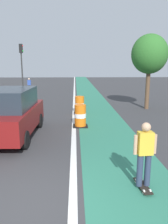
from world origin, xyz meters
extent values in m
plane|color=#38383A|center=(0.00, 0.00, 0.00)|extent=(100.00, 100.00, 0.00)
cube|color=#2D755B|center=(2.40, 12.00, 0.00)|extent=(2.50, 80.00, 0.01)
cube|color=silver|center=(0.90, 12.00, 0.01)|extent=(0.20, 80.00, 0.01)
cube|color=black|center=(2.63, 0.70, 0.07)|extent=(0.29, 0.82, 0.02)
cylinder|color=silver|center=(2.73, 0.44, 0.06)|extent=(0.05, 0.11, 0.11)
cylinder|color=silver|center=(2.58, 0.43, 0.06)|extent=(0.05, 0.11, 0.11)
cylinder|color=silver|center=(2.69, 0.96, 0.06)|extent=(0.05, 0.11, 0.11)
cylinder|color=silver|center=(2.53, 0.95, 0.06)|extent=(0.05, 0.11, 0.11)
cylinder|color=#2D3851|center=(2.73, 0.70, 0.49)|extent=(0.15, 0.15, 0.82)
cylinder|color=#2D3851|center=(2.53, 0.69, 0.49)|extent=(0.15, 0.15, 0.82)
cube|color=gold|center=(2.63, 0.70, 1.18)|extent=(0.38, 0.25, 0.56)
cylinder|color=tan|center=(2.87, 0.72, 1.15)|extent=(0.09, 0.09, 0.48)
cylinder|color=tan|center=(2.39, 0.68, 1.15)|extent=(0.09, 0.09, 0.48)
sphere|color=tan|center=(2.63, 0.70, 1.58)|extent=(0.22, 0.22, 0.22)
cube|color=maroon|center=(-1.68, 4.94, 0.79)|extent=(1.97, 4.65, 0.90)
cube|color=#232D38|center=(-1.68, 4.94, 1.64)|extent=(1.70, 2.90, 0.80)
cylinder|color=black|center=(-2.46, 6.39, 0.34)|extent=(0.30, 0.69, 0.68)
cylinder|color=black|center=(-0.82, 6.34, 0.34)|extent=(0.30, 0.69, 0.68)
cylinder|color=black|center=(-0.90, 3.49, 0.34)|extent=(0.30, 0.69, 0.68)
cylinder|color=orange|center=(1.22, 6.42, 0.25)|extent=(0.56, 0.56, 0.42)
cylinder|color=white|center=(1.22, 6.42, 0.57)|extent=(0.57, 0.57, 0.21)
cylinder|color=orange|center=(1.22, 6.42, 0.88)|extent=(0.56, 0.56, 0.42)
cube|color=black|center=(1.22, 6.42, 0.02)|extent=(0.73, 0.73, 0.04)
cylinder|color=orange|center=(1.25, 9.39, 0.25)|extent=(0.56, 0.56, 0.42)
cylinder|color=white|center=(1.25, 9.39, 0.57)|extent=(0.57, 0.57, 0.21)
cylinder|color=orange|center=(1.25, 9.39, 0.88)|extent=(0.56, 0.56, 0.42)
cube|color=black|center=(1.25, 9.39, 0.02)|extent=(0.73, 0.73, 0.04)
cylinder|color=#2D2D2D|center=(-4.60, 19.87, 2.10)|extent=(0.14, 0.14, 4.20)
cube|color=black|center=(-4.60, 19.87, 4.65)|extent=(0.32, 0.32, 0.90)
sphere|color=red|center=(-4.43, 19.87, 4.91)|extent=(0.16, 0.16, 0.16)
sphere|color=green|center=(-4.43, 19.87, 4.39)|extent=(0.16, 0.16, 0.16)
cylinder|color=#33333D|center=(-3.90, 19.77, 0.43)|extent=(0.20, 0.20, 0.86)
cube|color=#2D4CA5|center=(-3.90, 19.77, 1.13)|extent=(0.34, 0.20, 0.54)
sphere|color=beige|center=(-3.90, 19.77, 1.51)|extent=(0.20, 0.20, 0.20)
cylinder|color=brown|center=(5.94, 10.78, 1.30)|extent=(0.28, 0.28, 2.60)
ellipsoid|color=#2D6B28|center=(5.94, 10.78, 3.70)|extent=(2.40, 2.40, 2.60)
camera|label=1|loc=(0.97, -4.28, 3.02)|focal=35.74mm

